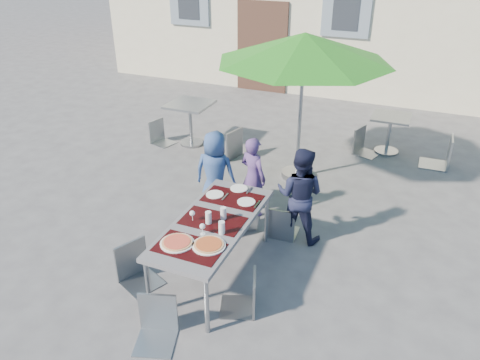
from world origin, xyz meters
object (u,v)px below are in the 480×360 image
at_px(patio_umbrella, 304,49).
at_px(bg_chair_r_0, 230,126).
at_px(chair_5, 154,297).
at_px(pizza_near_right, 209,245).
at_px(chair_4, 246,273).
at_px(chair_1, 243,192).
at_px(chair_0, 213,200).
at_px(bg_chair_l_1, 366,126).
at_px(chair_3, 133,242).
at_px(cafe_table_0, 190,115).
at_px(pizza_near_left, 177,242).
at_px(bg_chair_r_1, 447,133).
at_px(dining_table, 213,225).
at_px(child_1, 253,177).
at_px(cafe_table_1, 390,128).
at_px(child_2, 300,195).
at_px(chair_2, 283,204).
at_px(child_0, 215,173).
at_px(bg_chair_l_0, 159,119).

height_order(patio_umbrella, bg_chair_r_0, patio_umbrella).
distance_m(chair_5, patio_umbrella, 4.25).
relative_size(pizza_near_right, chair_4, 0.42).
bearing_deg(chair_1, patio_umbrella, 81.79).
relative_size(chair_0, patio_umbrella, 0.35).
height_order(chair_1, chair_5, chair_1).
relative_size(chair_5, bg_chair_l_1, 0.98).
height_order(chair_3, cafe_table_0, chair_3).
xyz_separation_m(pizza_near_left, cafe_table_0, (-1.95, 3.88, -0.17)).
relative_size(chair_3, bg_chair_r_1, 0.87).
bearing_deg(chair_0, dining_table, -64.11).
relative_size(pizza_near_left, child_1, 0.30).
bearing_deg(bg_chair_r_1, patio_umbrella, -148.10).
distance_m(cafe_table_1, bg_chair_r_1, 0.99).
bearing_deg(patio_umbrella, chair_1, -98.21).
height_order(pizza_near_right, cafe_table_1, pizza_near_right).
xyz_separation_m(chair_0, patio_umbrella, (0.53, 2.07, 1.58)).
xyz_separation_m(child_2, chair_2, (-0.19, -0.07, -0.15)).
bearing_deg(bg_chair_r_1, child_0, -136.33).
distance_m(dining_table, bg_chair_l_1, 4.35).
bearing_deg(bg_chair_r_1, dining_table, -119.59).
distance_m(patio_umbrella, bg_chair_r_0, 2.05).
height_order(pizza_near_left, chair_5, chair_5).
distance_m(cafe_table_0, bg_chair_r_1, 4.55).
bearing_deg(patio_umbrella, child_2, -72.84).
bearing_deg(pizza_near_left, bg_chair_l_1, 76.21).
distance_m(child_2, chair_0, 1.12).
distance_m(chair_5, bg_chair_l_1, 5.46).
relative_size(child_2, cafe_table_0, 1.57).
bearing_deg(chair_3, child_0, 84.42).
bearing_deg(bg_chair_r_1, pizza_near_right, -115.37).
distance_m(child_2, cafe_table_0, 3.55).
relative_size(child_0, chair_4, 1.45).
xyz_separation_m(child_0, child_1, (0.53, 0.14, -0.02)).
xyz_separation_m(chair_1, cafe_table_1, (1.50, 3.34, -0.07)).
bearing_deg(dining_table, bg_chair_l_1, 76.40).
bearing_deg(chair_3, chair_5, -44.06).
height_order(patio_umbrella, bg_chair_l_1, patio_umbrella).
bearing_deg(child_1, child_0, 35.66).
bearing_deg(patio_umbrella, pizza_near_left, -95.44).
height_order(child_2, chair_1, child_2).
xyz_separation_m(pizza_near_left, chair_4, (0.72, 0.14, -0.28)).
distance_m(chair_4, chair_5, 0.98).
bearing_deg(chair_2, bg_chair_r_1, 58.97).
xyz_separation_m(chair_0, chair_4, (0.93, -1.14, -0.05)).
distance_m(pizza_near_right, bg_chair_l_0, 4.63).
relative_size(dining_table, cafe_table_1, 2.60).
distance_m(child_2, chair_5, 2.38).
height_order(chair_1, chair_4, chair_1).
relative_size(pizza_near_right, bg_chair_r_1, 0.33).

